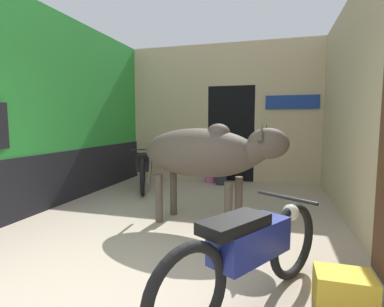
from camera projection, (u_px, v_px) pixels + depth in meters
The scene contains 9 objects.
wall_left_shopfront at pixel (61, 113), 5.43m from camera, with size 0.25×5.57×3.39m.
wall_back_with_doorway at pixel (227, 121), 7.69m from camera, with size 4.71×0.93×3.39m.
wall_right_with_door at pixel (362, 107), 4.06m from camera, with size 0.22×5.57×3.39m.
cow at pixel (205, 153), 4.21m from camera, with size 2.20×1.09×1.48m.
motorcycle_near at pixel (250, 250), 2.36m from camera, with size 1.14×1.77×0.82m.
motorcycle_far at pixel (143, 167), 6.60m from camera, with size 0.93×1.89×0.84m.
shopkeeper_seated at pixel (223, 157), 7.09m from camera, with size 0.36×0.34×1.20m.
plastic_stool at pixel (210, 174), 7.32m from camera, with size 0.36×0.36×0.38m.
crate at pixel (344, 290), 2.39m from camera, with size 0.44×0.32×0.28m.
Camera 1 is at (1.35, -1.84, 1.48)m, focal length 28.00 mm.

